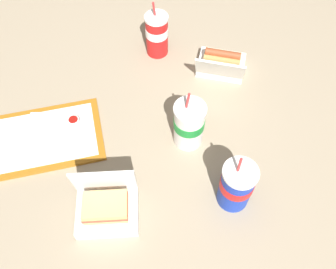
# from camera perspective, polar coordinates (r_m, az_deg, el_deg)

# --- Properties ---
(ground_plane) EXTENTS (3.20, 3.20, 0.00)m
(ground_plane) POSITION_cam_1_polar(r_m,az_deg,el_deg) (1.29, -1.06, 0.05)
(ground_plane) COLOR gray
(food_tray) EXTENTS (0.37, 0.27, 0.01)m
(food_tray) POSITION_cam_1_polar(r_m,az_deg,el_deg) (1.34, -17.92, -0.46)
(food_tray) COLOR #A56619
(food_tray) RESTS_ON ground_plane
(ketchup_cup) EXTENTS (0.04, 0.04, 0.02)m
(ketchup_cup) POSITION_cam_1_polar(r_m,az_deg,el_deg) (1.33, -14.16, 1.97)
(ketchup_cup) COLOR white
(ketchup_cup) RESTS_ON food_tray
(napkin_stack) EXTENTS (0.12, 0.12, 0.00)m
(napkin_stack) POSITION_cam_1_polar(r_m,az_deg,el_deg) (1.37, -18.61, 1.51)
(napkin_stack) COLOR white
(napkin_stack) RESTS_ON food_tray
(plastic_fork) EXTENTS (0.10, 0.07, 0.00)m
(plastic_fork) POSITION_cam_1_polar(r_m,az_deg,el_deg) (1.28, -15.45, -2.56)
(plastic_fork) COLOR white
(plastic_fork) RESTS_ON food_tray
(clamshell_hotdog_corner) EXTENTS (0.24, 0.25, 0.16)m
(clamshell_hotdog_corner) POSITION_cam_1_polar(r_m,az_deg,el_deg) (1.46, 8.11, 10.66)
(clamshell_hotdog_corner) COLOR white
(clamshell_hotdog_corner) RESTS_ON ground_plane
(clamshell_sandwich_center) EXTENTS (0.20, 0.17, 0.18)m
(clamshell_sandwich_center) POSITION_cam_1_polar(r_m,az_deg,el_deg) (1.13, -9.34, -10.94)
(clamshell_sandwich_center) COLOR white
(clamshell_sandwich_center) RESTS_ON ground_plane
(soda_cup_back) EXTENTS (0.10, 0.10, 0.23)m
(soda_cup_back) POSITION_cam_1_polar(r_m,az_deg,el_deg) (1.21, 3.22, 1.60)
(soda_cup_back) COLOR white
(soda_cup_back) RESTS_ON ground_plane
(soda_cup_left) EXTENTS (0.10, 0.10, 0.23)m
(soda_cup_left) POSITION_cam_1_polar(r_m,az_deg,el_deg) (1.11, 10.39, -7.61)
(soda_cup_left) COLOR #1938B7
(soda_cup_left) RESTS_ON ground_plane
(soda_cup_right) EXTENTS (0.09, 0.09, 0.23)m
(soda_cup_right) POSITION_cam_1_polar(r_m,az_deg,el_deg) (1.49, -1.71, 15.05)
(soda_cup_right) COLOR red
(soda_cup_right) RESTS_ON ground_plane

